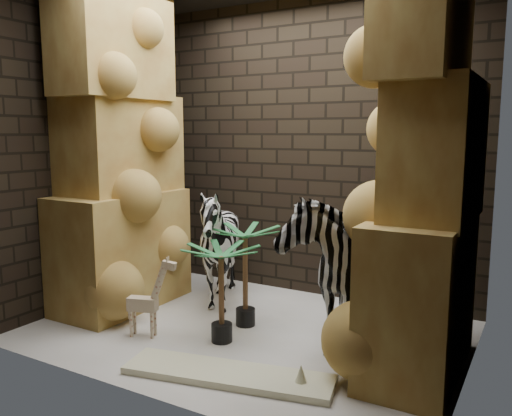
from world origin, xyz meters
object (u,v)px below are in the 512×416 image
Objects in this scene: zebra_left at (219,252)px; surfboard at (228,374)px; giraffe_toy at (142,295)px; palm_front at (245,276)px; zebra_right at (332,251)px; palm_back at (221,293)px.

surfboard is at bearing -38.12° from zebra_left.
palm_front is (0.61, 0.63, 0.09)m from giraffe_toy.
palm_front is at bearing 101.77° from surfboard.
zebra_right reaches higher than giraffe_toy.
zebra_left is 0.88m from palm_back.
giraffe_toy is 0.88× the size of palm_back.
palm_back is (0.50, -0.71, -0.13)m from zebra_left.
giraffe_toy is 0.79× the size of palm_front.
palm_back reaches higher than giraffe_toy.
surfboard is at bearing -52.72° from palm_back.
giraffe_toy is 0.88m from palm_front.
zebra_right is 1.59m from giraffe_toy.
giraffe_toy is 0.67m from palm_back.
palm_back is (0.02, -0.40, -0.04)m from palm_front.
palm_back is 0.74m from surfboard.
zebra_left is 1.58m from surfboard.
zebra_right is 1.01× the size of surfboard.
palm_back is (0.62, 0.23, 0.05)m from giraffe_toy.
zebra_left is 1.31× the size of palm_front.
zebra_right reaches higher than palm_back.
palm_front is 1.11× the size of palm_back.
palm_back is 0.55× the size of surfboard.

